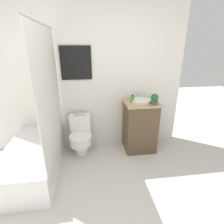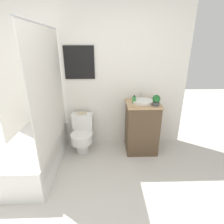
# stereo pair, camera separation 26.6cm
# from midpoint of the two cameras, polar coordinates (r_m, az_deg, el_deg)

# --- Properties ---
(wall_back) EXTENTS (3.30, 0.07, 2.50)m
(wall_back) POSITION_cam_midpoint_polar(r_m,az_deg,el_deg) (2.99, -4.84, 11.52)
(wall_back) COLOR white
(wall_back) RESTS_ON ground_plane
(shower_area) EXTENTS (0.70, 1.39, 1.98)m
(shower_area) POSITION_cam_midpoint_polar(r_m,az_deg,el_deg) (2.84, -21.24, -11.95)
(shower_area) COLOR white
(shower_area) RESTS_ON ground_plane
(toilet) EXTENTS (0.36, 0.48, 0.64)m
(toilet) POSITION_cam_midpoint_polar(r_m,az_deg,el_deg) (3.05, -7.24, -7.01)
(toilet) COLOR white
(toilet) RESTS_ON ground_plane
(vanity) EXTENTS (0.54, 0.50, 0.87)m
(vanity) POSITION_cam_midpoint_polar(r_m,az_deg,el_deg) (3.05, 12.09, -4.90)
(vanity) COLOR brown
(vanity) RESTS_ON ground_plane
(sink) EXTENTS (0.34, 0.38, 0.13)m
(sink) POSITION_cam_midpoint_polar(r_m,az_deg,el_deg) (2.90, 12.67, 3.37)
(sink) COLOR white
(sink) RESTS_ON vanity
(soap_bottle) EXTENTS (0.06, 0.06, 0.13)m
(soap_bottle) POSITION_cam_midpoint_polar(r_m,az_deg,el_deg) (2.84, 9.93, 3.92)
(soap_bottle) COLOR green
(soap_bottle) RESTS_ON vanity
(potted_plant) EXTENTS (0.12, 0.12, 0.17)m
(potted_plant) POSITION_cam_midpoint_polar(r_m,az_deg,el_deg) (2.79, 16.93, 3.68)
(potted_plant) COLOR #4C4C51
(potted_plant) RESTS_ON vanity
(book_on_tank) EXTENTS (0.15, 0.11, 0.02)m
(book_on_tank) POSITION_cam_midpoint_polar(r_m,az_deg,el_deg) (3.02, -7.33, -0.35)
(book_on_tank) COLOR beige
(book_on_tank) RESTS_ON toilet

